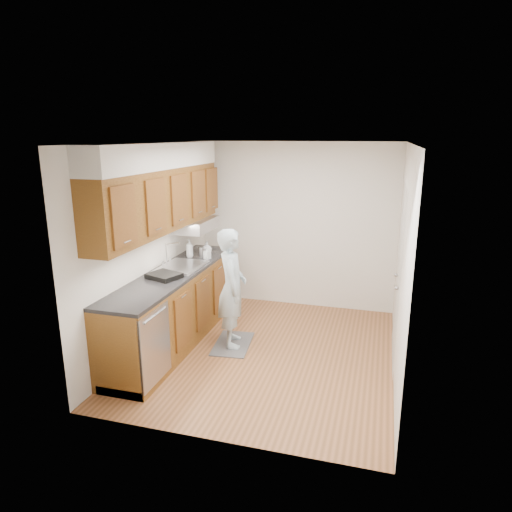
{
  "coord_description": "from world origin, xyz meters",
  "views": [
    {
      "loc": [
        1.27,
        -4.96,
        2.59
      ],
      "look_at": [
        -0.21,
        0.25,
        1.15
      ],
      "focal_mm": 32.0,
      "sensor_mm": 36.0,
      "label": 1
    }
  ],
  "objects_px": {
    "soap_bottle_b": "(207,253)",
    "soap_bottle_c": "(207,248)",
    "soap_bottle_a": "(190,248)",
    "steel_can": "(202,252)",
    "person": "(232,280)",
    "dish_rack": "(164,276)"
  },
  "relations": [
    {
      "from": "soap_bottle_b",
      "to": "soap_bottle_c",
      "type": "relative_size",
      "value": 0.96
    },
    {
      "from": "soap_bottle_c",
      "to": "steel_can",
      "type": "relative_size",
      "value": 1.37
    },
    {
      "from": "soap_bottle_b",
      "to": "steel_can",
      "type": "relative_size",
      "value": 1.31
    },
    {
      "from": "dish_rack",
      "to": "steel_can",
      "type": "bearing_deg",
      "value": 106.3
    },
    {
      "from": "person",
      "to": "soap_bottle_c",
      "type": "xyz_separation_m",
      "value": [
        -0.66,
        0.84,
        0.17
      ]
    },
    {
      "from": "soap_bottle_c",
      "to": "steel_can",
      "type": "height_order",
      "value": "soap_bottle_c"
    },
    {
      "from": "person",
      "to": "dish_rack",
      "type": "xyz_separation_m",
      "value": [
        -0.72,
        -0.37,
        0.11
      ]
    },
    {
      "from": "soap_bottle_a",
      "to": "soap_bottle_c",
      "type": "height_order",
      "value": "soap_bottle_a"
    },
    {
      "from": "steel_can",
      "to": "dish_rack",
      "type": "bearing_deg",
      "value": -93.22
    },
    {
      "from": "soap_bottle_c",
      "to": "person",
      "type": "bearing_deg",
      "value": -51.8
    },
    {
      "from": "soap_bottle_c",
      "to": "dish_rack",
      "type": "bearing_deg",
      "value": -92.91
    },
    {
      "from": "soap_bottle_c",
      "to": "dish_rack",
      "type": "relative_size",
      "value": 0.5
    },
    {
      "from": "soap_bottle_a",
      "to": "soap_bottle_b",
      "type": "relative_size",
      "value": 1.51
    },
    {
      "from": "soap_bottle_b",
      "to": "steel_can",
      "type": "height_order",
      "value": "soap_bottle_b"
    },
    {
      "from": "person",
      "to": "soap_bottle_c",
      "type": "height_order",
      "value": "person"
    },
    {
      "from": "soap_bottle_c",
      "to": "steel_can",
      "type": "bearing_deg",
      "value": -91.08
    },
    {
      "from": "person",
      "to": "soap_bottle_a",
      "type": "xyz_separation_m",
      "value": [
        -0.82,
        0.6,
        0.21
      ]
    },
    {
      "from": "person",
      "to": "steel_can",
      "type": "xyz_separation_m",
      "value": [
        -0.66,
        0.66,
        0.15
      ]
    },
    {
      "from": "soap_bottle_a",
      "to": "soap_bottle_c",
      "type": "distance_m",
      "value": 0.29
    },
    {
      "from": "soap_bottle_a",
      "to": "dish_rack",
      "type": "xyz_separation_m",
      "value": [
        0.1,
        -0.97,
        -0.1
      ]
    },
    {
      "from": "person",
      "to": "soap_bottle_b",
      "type": "xyz_separation_m",
      "value": [
        -0.55,
        0.57,
        0.17
      ]
    },
    {
      "from": "soap_bottle_c",
      "to": "steel_can",
      "type": "distance_m",
      "value": 0.18
    }
  ]
}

